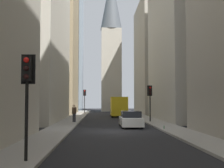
{
  "coord_description": "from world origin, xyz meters",
  "views": [
    {
      "loc": [
        -22.5,
        1.26,
        2.29
      ],
      "look_at": [
        17.08,
        -0.32,
        4.53
      ],
      "focal_mm": 47.83,
      "sensor_mm": 36.0,
      "label": 1
    }
  ],
  "objects_px": {
    "delivery_truck": "(118,107)",
    "sedan_white": "(131,120)",
    "traffic_light_midblock": "(150,95)",
    "discarded_bottle": "(164,127)",
    "traffic_light_far_junction": "(85,96)",
    "pedestrian": "(74,113)",
    "traffic_light_foreground": "(27,82)"
  },
  "relations": [
    {
      "from": "traffic_light_foreground",
      "to": "traffic_light_midblock",
      "type": "bearing_deg",
      "value": -21.35
    },
    {
      "from": "traffic_light_foreground",
      "to": "traffic_light_far_junction",
      "type": "distance_m",
      "value": 43.41
    },
    {
      "from": "traffic_light_foreground",
      "to": "pedestrian",
      "type": "xyz_separation_m",
      "value": [
        19.73,
        -0.02,
        -1.89
      ]
    },
    {
      "from": "traffic_light_foreground",
      "to": "sedan_white",
      "type": "bearing_deg",
      "value": -19.65
    },
    {
      "from": "delivery_truck",
      "to": "traffic_light_midblock",
      "type": "bearing_deg",
      "value": -167.84
    },
    {
      "from": "traffic_light_midblock",
      "to": "pedestrian",
      "type": "bearing_deg",
      "value": 93.85
    },
    {
      "from": "discarded_bottle",
      "to": "delivery_truck",
      "type": "bearing_deg",
      "value": 6.4
    },
    {
      "from": "traffic_light_far_junction",
      "to": "pedestrian",
      "type": "distance_m",
      "value": 23.78
    },
    {
      "from": "delivery_truck",
      "to": "discarded_bottle",
      "type": "height_order",
      "value": "delivery_truck"
    },
    {
      "from": "delivery_truck",
      "to": "traffic_light_foreground",
      "type": "bearing_deg",
      "value": 170.64
    },
    {
      "from": "discarded_bottle",
      "to": "traffic_light_far_junction",
      "type": "bearing_deg",
      "value": 13.89
    },
    {
      "from": "delivery_truck",
      "to": "traffic_light_far_junction",
      "type": "xyz_separation_m",
      "value": [
        11.1,
        5.49,
        1.76
      ]
    },
    {
      "from": "discarded_bottle",
      "to": "pedestrian",
      "type": "bearing_deg",
      "value": 44.47
    },
    {
      "from": "traffic_light_far_junction",
      "to": "pedestrian",
      "type": "relative_size",
      "value": 2.4
    },
    {
      "from": "delivery_truck",
      "to": "sedan_white",
      "type": "height_order",
      "value": "delivery_truck"
    },
    {
      "from": "traffic_light_midblock",
      "to": "pedestrian",
      "type": "xyz_separation_m",
      "value": [
        -0.53,
        7.9,
        -1.82
      ]
    },
    {
      "from": "sedan_white",
      "to": "traffic_light_midblock",
      "type": "relative_size",
      "value": 1.14
    },
    {
      "from": "sedan_white",
      "to": "traffic_light_foreground",
      "type": "xyz_separation_m",
      "value": [
        -14.92,
        5.33,
        2.32
      ]
    },
    {
      "from": "traffic_light_midblock",
      "to": "traffic_light_far_junction",
      "type": "xyz_separation_m",
      "value": [
        23.15,
        8.08,
        0.31
      ]
    },
    {
      "from": "traffic_light_foreground",
      "to": "discarded_bottle",
      "type": "xyz_separation_m",
      "value": [
        12.01,
        -7.6,
        -2.74
      ]
    },
    {
      "from": "traffic_light_far_junction",
      "to": "delivery_truck",
      "type": "bearing_deg",
      "value": -153.69
    },
    {
      "from": "sedan_white",
      "to": "traffic_light_midblock",
      "type": "bearing_deg",
      "value": -25.88
    },
    {
      "from": "traffic_light_midblock",
      "to": "discarded_bottle",
      "type": "distance_m",
      "value": 8.68
    },
    {
      "from": "pedestrian",
      "to": "traffic_light_foreground",
      "type": "bearing_deg",
      "value": 179.95
    },
    {
      "from": "traffic_light_foreground",
      "to": "traffic_light_midblock",
      "type": "relative_size",
      "value": 1.02
    },
    {
      "from": "traffic_light_midblock",
      "to": "sedan_white",
      "type": "bearing_deg",
      "value": 154.12
    },
    {
      "from": "delivery_truck",
      "to": "pedestrian",
      "type": "height_order",
      "value": "delivery_truck"
    },
    {
      "from": "traffic_light_far_junction",
      "to": "pedestrian",
      "type": "xyz_separation_m",
      "value": [
        -23.68,
        -0.18,
        -2.13
      ]
    },
    {
      "from": "sedan_white",
      "to": "traffic_light_midblock",
      "type": "xyz_separation_m",
      "value": [
        5.35,
        -2.59,
        2.25
      ]
    },
    {
      "from": "delivery_truck",
      "to": "discarded_bottle",
      "type": "relative_size",
      "value": 23.93
    },
    {
      "from": "traffic_light_midblock",
      "to": "delivery_truck",
      "type": "bearing_deg",
      "value": 12.16
    },
    {
      "from": "traffic_light_midblock",
      "to": "discarded_bottle",
      "type": "bearing_deg",
      "value": 177.8
    }
  ]
}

